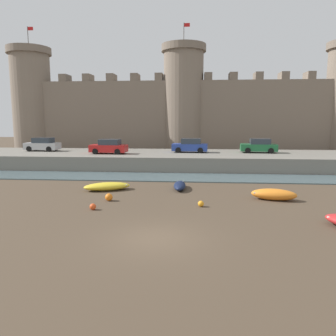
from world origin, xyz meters
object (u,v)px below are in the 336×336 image
object	(u,v)px
car_quay_east	(43,145)
car_quay_centre_east	(109,147)
rowboat_midflat_centre	(107,186)
mooring_buoy_near_shore	(201,204)
car_quay_west	(259,146)
car_quay_centre_west	(190,146)
mooring_buoy_off_centre	(109,197)
rowboat_near_channel_left	(180,185)
rowboat_midflat_right	(274,194)
mooring_buoy_mid_mud	(93,207)

from	to	relation	value
car_quay_east	car_quay_centre_east	size ratio (longest dim) A/B	1.00
rowboat_midflat_centre	mooring_buoy_near_shore	xyz separation A→B (m)	(7.19, -4.23, -0.13)
car_quay_west	car_quay_centre_west	bearing A→B (deg)	-178.47
mooring_buoy_off_centre	rowboat_near_channel_left	bearing A→B (deg)	41.52
rowboat_midflat_right	car_quay_west	bearing A→B (deg)	83.08
mooring_buoy_mid_mud	rowboat_near_channel_left	bearing A→B (deg)	51.53
rowboat_near_channel_left	mooring_buoy_off_centre	distance (m)	6.14
rowboat_near_channel_left	mooring_buoy_mid_mud	xyz separation A→B (m)	(-5.01, -6.30, -0.11)
rowboat_near_channel_left	car_quay_west	bearing A→B (deg)	57.16
mooring_buoy_near_shore	car_quay_centre_west	size ratio (longest dim) A/B	0.09
rowboat_near_channel_left	mooring_buoy_near_shore	world-z (taller)	rowboat_near_channel_left
car_quay_centre_west	car_quay_centre_east	size ratio (longest dim) A/B	1.00
rowboat_near_channel_left	mooring_buoy_off_centre	bearing A→B (deg)	-138.48
rowboat_near_channel_left	car_quay_east	distance (m)	21.86
rowboat_midflat_centre	mooring_buoy_near_shore	bearing A→B (deg)	-30.45
rowboat_near_channel_left	mooring_buoy_mid_mud	bearing A→B (deg)	-128.47
rowboat_midflat_right	mooring_buoy_near_shore	distance (m)	5.44
mooring_buoy_off_centre	car_quay_east	xyz separation A→B (m)	(-12.75, 17.22, 2.12)
rowboat_midflat_right	mooring_buoy_near_shore	bearing A→B (deg)	-156.74
mooring_buoy_near_shore	car_quay_centre_west	distance (m)	18.21
rowboat_near_channel_left	mooring_buoy_near_shore	bearing A→B (deg)	-72.55
rowboat_near_channel_left	car_quay_centre_east	xyz separation A→B (m)	(-8.48, 10.77, 2.06)
rowboat_near_channel_left	rowboat_midflat_right	size ratio (longest dim) A/B	0.88
car_quay_east	car_quay_centre_east	world-z (taller)	same
car_quay_centre_east	car_quay_east	bearing A→B (deg)	164.99
mooring_buoy_mid_mud	mooring_buoy_off_centre	xyz separation A→B (m)	(0.41, 2.23, 0.06)
mooring_buoy_off_centre	mooring_buoy_near_shore	size ratio (longest dim) A/B	1.34
car_quay_centre_east	car_quay_west	size ratio (longest dim) A/B	1.00
car_quay_east	car_quay_centre_west	distance (m)	17.94
rowboat_midflat_centre	car_quay_centre_west	xyz separation A→B (m)	(6.20, 13.83, 2.05)
rowboat_midflat_centre	mooring_buoy_near_shore	distance (m)	8.34
rowboat_near_channel_left	mooring_buoy_off_centre	size ratio (longest dim) A/B	5.52
mooring_buoy_off_centre	car_quay_east	bearing A→B (deg)	126.51
rowboat_near_channel_left	car_quay_centre_east	distance (m)	13.86
rowboat_midflat_centre	rowboat_midflat_right	xyz separation A→B (m)	(12.18, -2.08, 0.08)
car_quay_east	car_quay_centre_west	xyz separation A→B (m)	(17.94, -0.13, 0.00)
rowboat_near_channel_left	car_quay_east	xyz separation A→B (m)	(-17.34, 13.15, 2.06)
mooring_buoy_off_centre	car_quay_west	bearing A→B (deg)	52.79
rowboat_near_channel_left	car_quay_west	world-z (taller)	car_quay_west
rowboat_midflat_right	mooring_buoy_off_centre	xyz separation A→B (m)	(-11.18, -1.17, -0.15)
car_quay_east	car_quay_west	distance (m)	25.88
rowboat_near_channel_left	mooring_buoy_mid_mud	world-z (taller)	rowboat_near_channel_left
mooring_buoy_off_centre	car_quay_centre_east	distance (m)	15.49
car_quay_centre_west	mooring_buoy_near_shore	bearing A→B (deg)	-86.88
car_quay_centre_east	car_quay_west	xyz separation A→B (m)	(17.01, 2.45, 0.00)
rowboat_midflat_right	car_quay_centre_east	bearing A→B (deg)	137.77
car_quay_west	rowboat_midflat_right	bearing A→B (deg)	-96.92
mooring_buoy_mid_mud	mooring_buoy_near_shore	xyz separation A→B (m)	(6.59, 1.26, -0.01)
rowboat_near_channel_left	car_quay_centre_west	bearing A→B (deg)	87.36
mooring_buoy_mid_mud	car_quay_centre_east	distance (m)	17.56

